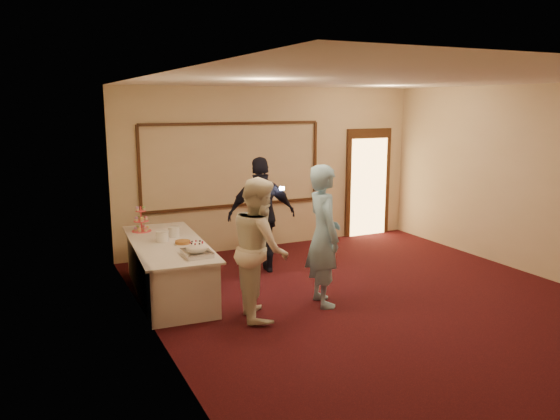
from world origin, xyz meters
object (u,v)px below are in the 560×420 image
(plate_stack_b, at_px, (174,232))
(woman, at_px, (260,248))
(tart, at_px, (183,243))
(guest, at_px, (262,215))
(pavlova_tray, at_px, (197,250))
(cupcake_stand, at_px, (141,222))
(buffet_table, at_px, (169,268))
(man, at_px, (324,236))
(plate_stack_a, at_px, (162,236))

(plate_stack_b, height_order, woman, woman)
(tart, distance_m, guest, 1.61)
(pavlova_tray, bearing_deg, cupcake_stand, 102.31)
(pavlova_tray, height_order, cupcake_stand, cupcake_stand)
(tart, bearing_deg, guest, 22.87)
(tart, height_order, guest, guest)
(buffet_table, xyz_separation_m, plate_stack_b, (0.17, 0.28, 0.46))
(pavlova_tray, xyz_separation_m, man, (1.63, -0.44, 0.11))
(pavlova_tray, distance_m, guest, 1.94)
(plate_stack_b, height_order, guest, guest)
(pavlova_tray, relative_size, tart, 1.98)
(buffet_table, bearing_deg, woman, -56.84)
(cupcake_stand, distance_m, woman, 2.38)
(man, bearing_deg, plate_stack_a, 63.41)
(woman, height_order, guest, guest)
(plate_stack_b, bearing_deg, woman, -66.50)
(cupcake_stand, bearing_deg, man, -46.66)
(buffet_table, relative_size, cupcake_stand, 6.02)
(cupcake_stand, height_order, woman, woman)
(plate_stack_b, height_order, tart, plate_stack_b)
(plate_stack_a, distance_m, plate_stack_b, 0.31)
(pavlova_tray, xyz_separation_m, plate_stack_b, (-0.00, 1.13, 0.00))
(man, bearing_deg, cupcake_stand, 52.92)
(plate_stack_a, distance_m, man, 2.31)
(pavlova_tray, relative_size, cupcake_stand, 1.13)
(buffet_table, relative_size, woman, 1.44)
(buffet_table, distance_m, woman, 1.65)
(cupcake_stand, xyz_separation_m, guest, (1.83, -0.42, 0.01))
(plate_stack_a, bearing_deg, cupcake_stand, 100.37)
(cupcake_stand, xyz_separation_m, plate_stack_a, (0.14, -0.76, -0.08))
(buffet_table, height_order, man, man)
(plate_stack_b, bearing_deg, buffet_table, -120.75)
(tart, bearing_deg, woman, -57.59)
(cupcake_stand, bearing_deg, plate_stack_b, -56.52)
(pavlova_tray, height_order, woman, woman)
(cupcake_stand, relative_size, plate_stack_b, 2.39)
(woman, bearing_deg, guest, -11.73)
(buffet_table, relative_size, pavlova_tray, 5.32)
(cupcake_stand, xyz_separation_m, tart, (0.36, -1.04, -0.13))
(cupcake_stand, relative_size, woman, 0.24)
(guest, bearing_deg, cupcake_stand, -1.39)
(man, bearing_deg, pavlova_tray, 84.50)
(woman, bearing_deg, plate_stack_b, 36.20)
(buffet_table, xyz_separation_m, man, (1.80, -1.29, 0.57))
(plate_stack_a, relative_size, tart, 0.75)
(pavlova_tray, relative_size, plate_stack_a, 2.65)
(pavlova_tray, height_order, man, man)
(man, bearing_deg, tart, 66.30)
(pavlova_tray, bearing_deg, plate_stack_b, 90.16)
(plate_stack_a, xyz_separation_m, guest, (1.70, 0.34, 0.09))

